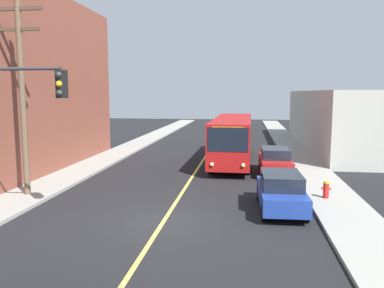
{
  "coord_description": "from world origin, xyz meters",
  "views": [
    {
      "loc": [
        3.11,
        -14.37,
        4.99
      ],
      "look_at": [
        0.0,
        8.22,
        2.0
      ],
      "focal_mm": 36.61,
      "sensor_mm": 36.0,
      "label": 1
    }
  ],
  "objects_px": {
    "parked_car_blue": "(281,191)",
    "utility_pole_near": "(22,87)",
    "traffic_signal_left_corner": "(12,112)",
    "fire_hydrant": "(326,189)",
    "city_bus": "(233,137)",
    "parked_car_red": "(275,160)"
  },
  "relations": [
    {
      "from": "traffic_signal_left_corner",
      "to": "fire_hydrant",
      "type": "relative_size",
      "value": 7.14
    },
    {
      "from": "city_bus",
      "to": "parked_car_blue",
      "type": "relative_size",
      "value": 2.74
    },
    {
      "from": "parked_car_blue",
      "to": "parked_car_red",
      "type": "bearing_deg",
      "value": 87.75
    },
    {
      "from": "parked_car_red",
      "to": "parked_car_blue",
      "type": "bearing_deg",
      "value": -92.25
    },
    {
      "from": "fire_hydrant",
      "to": "utility_pole_near",
      "type": "bearing_deg",
      "value": -175.16
    },
    {
      "from": "city_bus",
      "to": "utility_pole_near",
      "type": "xyz_separation_m",
      "value": [
        -9.45,
        -10.92,
        3.43
      ]
    },
    {
      "from": "traffic_signal_left_corner",
      "to": "utility_pole_near",
      "type": "bearing_deg",
      "value": 116.08
    },
    {
      "from": "parked_car_blue",
      "to": "traffic_signal_left_corner",
      "type": "relative_size",
      "value": 0.74
    },
    {
      "from": "parked_car_red",
      "to": "fire_hydrant",
      "type": "bearing_deg",
      "value": -72.34
    },
    {
      "from": "parked_car_red",
      "to": "fire_hydrant",
      "type": "height_order",
      "value": "parked_car_red"
    },
    {
      "from": "parked_car_red",
      "to": "traffic_signal_left_corner",
      "type": "height_order",
      "value": "traffic_signal_left_corner"
    },
    {
      "from": "parked_car_red",
      "to": "utility_pole_near",
      "type": "distance_m",
      "value": 14.81
    },
    {
      "from": "parked_car_red",
      "to": "fire_hydrant",
      "type": "distance_m",
      "value": 6.26
    },
    {
      "from": "parked_car_blue",
      "to": "traffic_signal_left_corner",
      "type": "distance_m",
      "value": 11.12
    },
    {
      "from": "utility_pole_near",
      "to": "parked_car_red",
      "type": "bearing_deg",
      "value": 30.38
    },
    {
      "from": "utility_pole_near",
      "to": "fire_hydrant",
      "type": "relative_size",
      "value": 10.99
    },
    {
      "from": "city_bus",
      "to": "parked_car_red",
      "type": "height_order",
      "value": "city_bus"
    },
    {
      "from": "city_bus",
      "to": "fire_hydrant",
      "type": "xyz_separation_m",
      "value": [
        4.65,
        -9.73,
        -1.23
      ]
    },
    {
      "from": "parked_car_blue",
      "to": "traffic_signal_left_corner",
      "type": "height_order",
      "value": "traffic_signal_left_corner"
    },
    {
      "from": "parked_car_blue",
      "to": "utility_pole_near",
      "type": "bearing_deg",
      "value": 177.44
    },
    {
      "from": "utility_pole_near",
      "to": "fire_hydrant",
      "type": "xyz_separation_m",
      "value": [
        14.1,
        1.19,
        -4.67
      ]
    },
    {
      "from": "parked_car_blue",
      "to": "fire_hydrant",
      "type": "bearing_deg",
      "value": 38.12
    }
  ]
}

